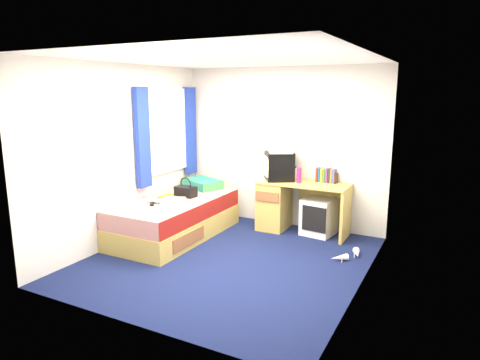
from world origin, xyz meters
The scene contains 20 objects.
ground centered at (0.00, 0.00, 0.00)m, with size 3.40×3.40×0.00m, color #0C1438.
room_shell centered at (0.00, 0.00, 1.45)m, with size 3.40×3.40×3.40m.
bed centered at (-1.10, 0.43, 0.27)m, with size 1.01×2.00×0.54m.
pillow centered at (-1.15, 1.24, 0.61)m, with size 0.61×0.39×0.13m, color #166A91.
desk centered at (0.18, 1.44, 0.41)m, with size 1.30×0.55×0.75m.
storage_cube centered at (0.69, 1.45, 0.26)m, with size 0.42×0.42×0.53m, color white.
crt_tv centered at (0.06, 1.44, 0.96)m, with size 0.55×0.56×0.42m.
vcr centered at (0.07, 1.44, 1.21)m, with size 0.46×0.33×0.09m, color silver.
book_row centered at (0.73, 1.60, 0.85)m, with size 0.27×0.13×0.20m.
picture_frame centered at (0.88, 1.59, 0.82)m, with size 0.02×0.12×0.14m, color #321F10.
pink_water_bottle centered at (0.41, 1.35, 0.86)m, with size 0.07×0.07×0.21m, color #E62060.
aerosol_can centered at (0.30, 1.49, 0.85)m, with size 0.05×0.05×0.19m, color white.
handbag centered at (-1.05, 0.64, 0.62)m, with size 0.31×0.19×0.28m.
towel centered at (-0.91, 0.15, 0.59)m, with size 0.28×0.24×0.09m, color silver.
magazine centered at (-1.27, 0.52, 0.55)m, with size 0.21×0.28×0.01m, color yellow.
water_bottle centered at (-1.22, 0.14, 0.58)m, with size 0.07×0.07×0.20m, color #B5BDC7.
colour_swatch_fan centered at (-1.09, -0.12, 0.55)m, with size 0.22×0.06×0.01m, color gold.
remote_control centered at (-1.20, 0.06, 0.55)m, with size 0.05×0.16×0.02m, color black.
window_assembly centered at (-1.55, 0.90, 1.42)m, with size 0.11×1.42×1.40m.
white_heels centered at (1.31, 0.72, 0.04)m, with size 0.35×0.47×0.09m.
Camera 1 is at (2.43, -4.33, 2.04)m, focal length 32.00 mm.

